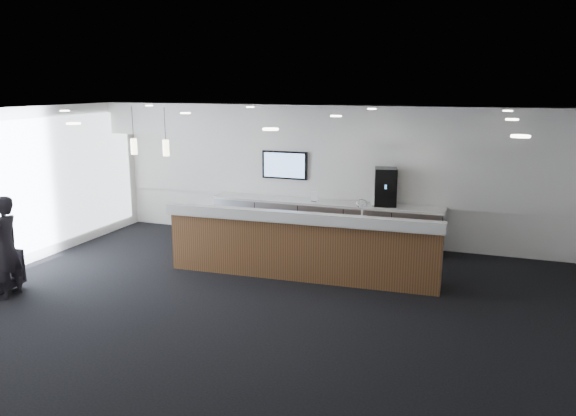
% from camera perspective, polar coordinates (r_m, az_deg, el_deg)
% --- Properties ---
extents(ground, '(10.00, 10.00, 0.00)m').
position_cam_1_polar(ground, '(9.03, -2.93, -9.71)').
color(ground, black).
rests_on(ground, ground).
extents(ceiling, '(10.00, 8.00, 0.02)m').
position_cam_1_polar(ceiling, '(8.37, -3.16, 9.67)').
color(ceiling, black).
rests_on(ceiling, back_wall).
extents(back_wall, '(10.00, 0.02, 3.00)m').
position_cam_1_polar(back_wall, '(12.30, 4.20, 3.51)').
color(back_wall, white).
rests_on(back_wall, ground).
extents(left_wall, '(0.02, 8.00, 3.00)m').
position_cam_1_polar(left_wall, '(11.45, -26.79, 1.54)').
color(left_wall, white).
rests_on(left_wall, ground).
extents(soffit_bulkhead, '(10.00, 0.90, 0.70)m').
position_cam_1_polar(soffit_bulkhead, '(11.74, 3.69, 8.75)').
color(soffit_bulkhead, white).
rests_on(soffit_bulkhead, back_wall).
extents(alcove_panel, '(9.80, 0.06, 1.40)m').
position_cam_1_polar(alcove_panel, '(12.25, 4.17, 3.96)').
color(alcove_panel, white).
rests_on(alcove_panel, back_wall).
extents(window_blinds_wall, '(0.04, 7.36, 2.55)m').
position_cam_1_polar(window_blinds_wall, '(11.42, -26.65, 1.53)').
color(window_blinds_wall, silver).
rests_on(window_blinds_wall, left_wall).
extents(back_credenza, '(5.06, 0.66, 0.95)m').
position_cam_1_polar(back_credenza, '(12.16, 3.66, -1.50)').
color(back_credenza, '#95989D').
rests_on(back_credenza, ground).
extents(wall_tv, '(1.05, 0.08, 0.62)m').
position_cam_1_polar(wall_tv, '(12.49, -0.34, 4.38)').
color(wall_tv, black).
rests_on(wall_tv, back_wall).
extents(pendant_left, '(0.12, 0.12, 0.30)m').
position_cam_1_polar(pendant_left, '(10.28, -13.82, 5.65)').
color(pendant_left, '#F4E9BF').
rests_on(pendant_left, ceiling).
extents(pendant_right, '(0.12, 0.12, 0.30)m').
position_cam_1_polar(pendant_right, '(10.68, -16.97, 5.71)').
color(pendant_right, '#F4E9BF').
rests_on(pendant_right, ceiling).
extents(ceiling_can_lights, '(7.00, 5.00, 0.02)m').
position_cam_1_polar(ceiling_can_lights, '(8.38, -3.16, 9.47)').
color(ceiling_can_lights, white).
rests_on(ceiling_can_lights, ceiling).
extents(service_counter, '(4.98, 1.03, 1.49)m').
position_cam_1_polar(service_counter, '(10.10, 1.46, -3.81)').
color(service_counter, '#55321C').
rests_on(service_counter, ground).
extents(coffee_machine, '(0.54, 0.62, 0.78)m').
position_cam_1_polar(coffee_machine, '(11.75, 9.88, 2.14)').
color(coffee_machine, black).
rests_on(coffee_machine, back_credenza).
extents(info_sign_left, '(0.16, 0.04, 0.21)m').
position_cam_1_polar(info_sign_left, '(12.01, 2.69, 1.18)').
color(info_sign_left, white).
rests_on(info_sign_left, back_credenza).
extents(info_sign_right, '(0.16, 0.06, 0.21)m').
position_cam_1_polar(info_sign_right, '(11.66, 8.87, 0.68)').
color(info_sign_right, white).
rests_on(info_sign_right, back_credenza).
extents(lounge_guest, '(0.49, 0.66, 1.67)m').
position_cam_1_polar(lounge_guest, '(10.16, -26.80, -3.56)').
color(lounge_guest, black).
rests_on(lounge_guest, ground).
extents(cup_0, '(0.10, 0.10, 0.09)m').
position_cam_1_polar(cup_0, '(11.69, 9.94, 0.37)').
color(cup_0, white).
rests_on(cup_0, back_credenza).
extents(cup_1, '(0.13, 0.13, 0.09)m').
position_cam_1_polar(cup_1, '(11.71, 9.26, 0.42)').
color(cup_1, white).
rests_on(cup_1, back_credenza).
extents(cup_2, '(0.12, 0.12, 0.09)m').
position_cam_1_polar(cup_2, '(11.74, 8.59, 0.47)').
color(cup_2, white).
rests_on(cup_2, back_credenza).
extents(cup_3, '(0.12, 0.12, 0.09)m').
position_cam_1_polar(cup_3, '(11.77, 7.92, 0.52)').
color(cup_3, white).
rests_on(cup_3, back_credenza).
extents(cup_4, '(0.13, 0.13, 0.09)m').
position_cam_1_polar(cup_4, '(11.80, 7.26, 0.57)').
color(cup_4, white).
rests_on(cup_4, back_credenza).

